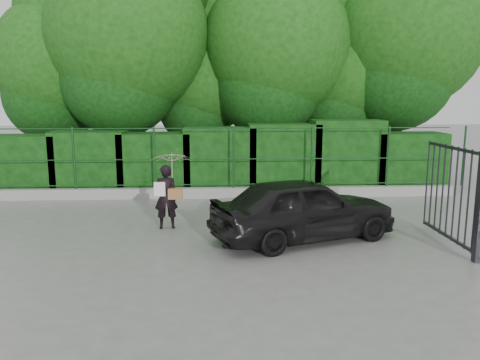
{
  "coord_description": "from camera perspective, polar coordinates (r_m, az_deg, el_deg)",
  "views": [
    {
      "loc": [
        -0.08,
        -9.06,
        2.96
      ],
      "look_at": [
        0.43,
        1.3,
        1.1
      ],
      "focal_mm": 35.0,
      "sensor_mm": 36.0,
      "label": 1
    }
  ],
  "objects": [
    {
      "name": "hedge",
      "position": [
        14.69,
        -1.91,
        2.45
      ],
      "size": [
        14.2,
        1.2,
        2.23
      ],
      "color": "black",
      "rests_on": "ground"
    },
    {
      "name": "gate",
      "position": [
        9.72,
        26.05,
        -1.39
      ],
      "size": [
        0.22,
        2.33,
        2.36
      ],
      "color": "#27272D",
      "rests_on": "ground"
    },
    {
      "name": "kerb",
      "position": [
        13.85,
        -2.42,
        -1.55
      ],
      "size": [
        14.0,
        0.25,
        0.3
      ],
      "primitive_type": "cube",
      "color": "#9E9E99",
      "rests_on": "ground"
    },
    {
      "name": "trees",
      "position": [
        16.92,
        1.39,
        15.8
      ],
      "size": [
        17.1,
        6.15,
        8.08
      ],
      "color": "black",
      "rests_on": "ground"
    },
    {
      "name": "ground",
      "position": [
        9.53,
        -2.2,
        -7.94
      ],
      "size": [
        80.0,
        80.0,
        0.0
      ],
      "primitive_type": "plane",
      "color": "gray"
    },
    {
      "name": "car",
      "position": [
        9.82,
        7.77,
        -3.45
      ],
      "size": [
        4.21,
        2.83,
        1.33
      ],
      "primitive_type": "imported",
      "rotation": [
        0.0,
        0.0,
        1.93
      ],
      "color": "black",
      "rests_on": "ground"
    },
    {
      "name": "fence",
      "position": [
        13.67,
        -1.52,
        2.77
      ],
      "size": [
        14.13,
        0.06,
        1.8
      ],
      "color": "#153E19",
      "rests_on": "kerb"
    },
    {
      "name": "woman",
      "position": [
        10.61,
        -8.48,
        0.2
      ],
      "size": [
        0.92,
        0.94,
        1.73
      ],
      "color": "black",
      "rests_on": "ground"
    }
  ]
}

